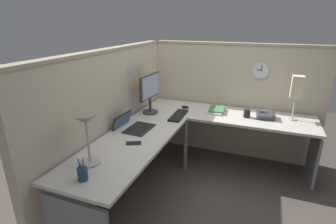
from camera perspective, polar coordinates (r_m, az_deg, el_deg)
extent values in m
plane|color=#4C443D|center=(3.35, 5.53, -14.23)|extent=(6.80, 6.80, 0.00)
cube|color=beige|center=(3.01, -12.08, -1.91)|extent=(2.57, 0.10, 1.55)
cube|color=tan|center=(2.83, -13.23, 13.15)|extent=(2.57, 0.12, 0.03)
cube|color=beige|center=(3.75, 13.50, 2.24)|extent=(0.10, 2.37, 1.55)
cube|color=tan|center=(3.60, 14.51, 14.32)|extent=(0.12, 2.37, 0.03)
cube|color=beige|center=(2.84, -5.29, -4.21)|extent=(2.35, 0.66, 0.03)
cube|color=beige|center=(3.36, 18.13, -1.29)|extent=(0.66, 1.49, 0.03)
cylinder|color=slate|center=(3.34, 3.83, -7.28)|extent=(0.05, 0.05, 0.70)
cube|color=slate|center=(3.56, 29.29, -8.20)|extent=(0.58, 0.03, 0.60)
cylinder|color=#38383D|center=(3.34, -3.92, 0.00)|extent=(0.20, 0.20, 0.02)
cylinder|color=#38383D|center=(3.31, -3.96, 1.63)|extent=(0.04, 0.04, 0.20)
cube|color=#38383D|center=(3.24, -4.06, 5.67)|extent=(0.46, 0.05, 0.30)
cube|color=#99B2D1|center=(3.24, -3.78, 5.64)|extent=(0.42, 0.03, 0.26)
cube|color=#232326|center=(2.85, -6.32, -3.64)|extent=(0.35, 0.25, 0.02)
cube|color=black|center=(2.85, -6.32, -3.45)|extent=(0.30, 0.19, 0.00)
cube|color=#232326|center=(2.95, -10.17, -2.26)|extent=(0.34, 0.08, 0.22)
cube|color=#384C72|center=(2.95, -10.04, -2.29)|extent=(0.31, 0.06, 0.18)
cube|color=black|center=(3.22, 2.31, -0.74)|extent=(0.43, 0.15, 0.02)
ellipsoid|color=black|center=(3.52, 3.79, 1.12)|extent=(0.06, 0.10, 0.03)
cylinder|color=#B7BABF|center=(2.29, -16.69, -10.51)|extent=(0.17, 0.17, 0.02)
cylinder|color=#B7BABF|center=(2.21, -17.17, -6.18)|extent=(0.02, 0.02, 0.38)
cone|color=gray|center=(2.13, -17.70, -1.32)|extent=(0.24, 0.24, 0.09)
cylinder|color=navy|center=(2.07, -18.25, -12.79)|extent=(0.08, 0.08, 0.10)
cylinder|color=#1E1EB2|center=(2.04, -18.84, -11.33)|extent=(0.01, 0.02, 0.13)
cylinder|color=#B21E1E|center=(2.05, -18.07, -11.10)|extent=(0.01, 0.01, 0.13)
cylinder|color=#D8591E|center=(2.05, -18.72, -10.85)|extent=(0.03, 0.03, 0.01)
cube|color=black|center=(2.54, -7.57, -6.79)|extent=(0.12, 0.16, 0.01)
cube|color=#38383D|center=(3.36, 20.57, -0.72)|extent=(0.21, 0.22, 0.10)
cube|color=#8CA58C|center=(3.34, 20.14, -0.03)|extent=(0.02, 0.09, 0.04)
cube|color=#38383D|center=(3.36, 22.04, -0.51)|extent=(0.19, 0.06, 0.04)
cube|color=silver|center=(3.42, 10.40, 0.23)|extent=(0.29, 0.22, 0.02)
cube|color=#3F7F4C|center=(3.43, 10.64, 0.64)|extent=(0.28, 0.21, 0.02)
cylinder|color=#B7BABF|center=(3.45, 25.54, -1.40)|extent=(0.11, 0.11, 0.01)
cylinder|color=#B7BABF|center=(3.41, 25.87, 0.71)|extent=(0.02, 0.02, 0.27)
cube|color=beige|center=(3.34, 26.52, 4.93)|extent=(0.13, 0.13, 0.26)
cylinder|color=black|center=(3.31, 16.94, -0.32)|extent=(0.08, 0.08, 0.10)
cylinder|color=#B7BABF|center=(3.57, 19.68, 8.57)|extent=(0.03, 0.22, 0.22)
cylinder|color=white|center=(3.55, 19.67, 8.52)|extent=(0.00, 0.19, 0.19)
cube|color=black|center=(3.54, 19.36, 8.71)|extent=(0.00, 0.06, 0.01)
cube|color=black|center=(3.54, 19.89, 9.05)|extent=(0.00, 0.01, 0.08)
cube|color=#99B7E5|center=(3.11, -8.68, 9.12)|extent=(0.07, 0.00, 0.07)
cube|color=#EAD84C|center=(3.34, -6.62, 6.70)|extent=(0.09, 0.00, 0.08)
cube|color=#8CCC99|center=(3.37, -6.17, 9.10)|extent=(0.07, 0.00, 0.09)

